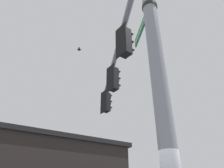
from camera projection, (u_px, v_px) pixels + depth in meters
The scene contains 7 objects.
signal_pole at pixel (158, 69), 3.60m from camera, with size 0.28×0.28×7.76m, color gray.
mast_arm at pixel (116, 55), 8.83m from camera, with size 0.20×0.20×8.22m, color gray.
traffic_light_nearest_pole at pixel (125, 42), 6.94m from camera, with size 0.54×0.49×1.31m.
traffic_light_mid_inner at pixel (114, 79), 8.99m from camera, with size 0.54×0.49×1.31m.
traffic_light_mid_outer at pixel (107, 102), 11.04m from camera, with size 0.54×0.49×1.31m.
street_name_sign at pixel (145, 18), 4.65m from camera, with size 1.22×0.72×0.22m.
bird_flying at pixel (79, 50), 11.41m from camera, with size 0.29×0.25×0.10m.
Camera 1 is at (1.95, -2.41, 1.85)m, focal length 33.54 mm.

